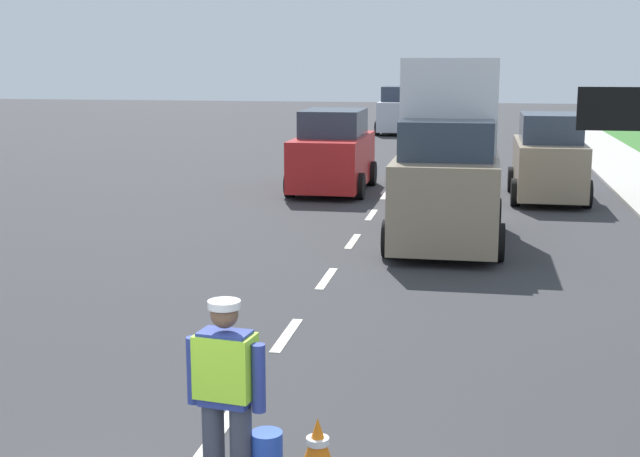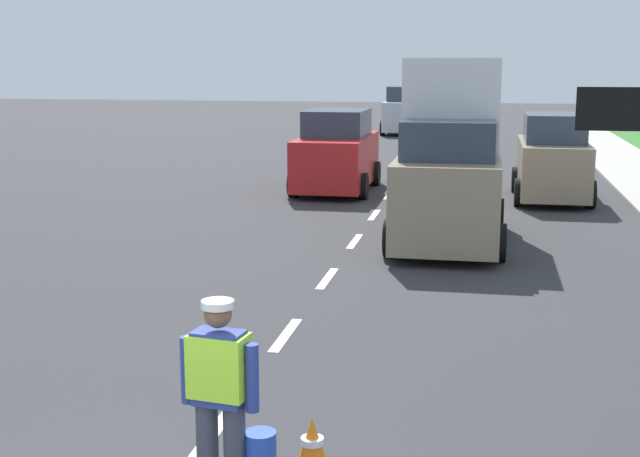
% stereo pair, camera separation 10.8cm
% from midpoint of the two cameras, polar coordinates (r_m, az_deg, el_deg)
% --- Properties ---
extents(ground_plane, '(96.00, 96.00, 0.00)m').
position_cam_midpoint_polar(ground_plane, '(26.12, 5.46, 3.27)').
color(ground_plane, '#333335').
extents(lane_center_line, '(0.14, 46.40, 0.01)m').
position_cam_midpoint_polar(lane_center_line, '(30.27, 6.22, 4.32)').
color(lane_center_line, silver).
rests_on(lane_center_line, ground).
extents(road_worker, '(0.77, 0.36, 1.67)m').
position_cam_midpoint_polar(road_worker, '(7.01, -5.97, -10.55)').
color(road_worker, '#383D4C').
rests_on(road_worker, ground).
extents(lane_direction_sign, '(1.16, 0.11, 3.20)m').
position_cam_midpoint_polar(lane_direction_sign, '(10.68, 20.56, 4.43)').
color(lane_direction_sign, gray).
rests_on(lane_direction_sign, ground).
extents(traffic_cone_near, '(0.36, 0.36, 0.49)m').
position_cam_midpoint_polar(traffic_cone_near, '(7.68, -0.10, -14.07)').
color(traffic_cone_near, black).
rests_on(traffic_cone_near, ground).
extents(delivery_truck, '(2.16, 4.60, 3.54)m').
position_cam_midpoint_polar(delivery_truck, '(17.03, 8.75, 4.51)').
color(delivery_truck, gray).
rests_on(delivery_truck, ground).
extents(car_oncoming_second, '(2.04, 4.13, 2.19)m').
position_cam_midpoint_polar(car_oncoming_second, '(23.50, 1.23, 4.95)').
color(car_oncoming_second, red).
rests_on(car_oncoming_second, ground).
extents(car_oncoming_third, '(1.95, 3.92, 2.26)m').
position_cam_midpoint_polar(car_oncoming_third, '(42.38, 5.60, 7.65)').
color(car_oncoming_third, silver).
rests_on(car_oncoming_third, ground).
extents(car_parked_far, '(1.89, 3.86, 2.19)m').
position_cam_midpoint_polar(car_parked_far, '(22.76, 15.17, 4.36)').
color(car_parked_far, gray).
rests_on(car_parked_far, ground).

